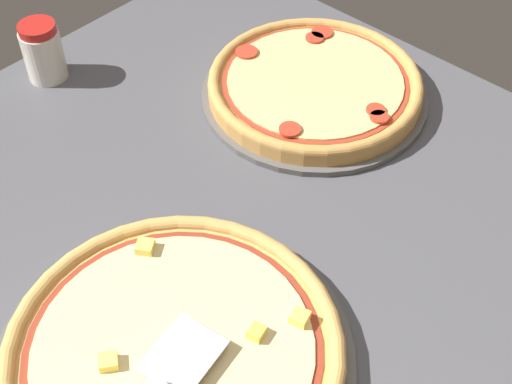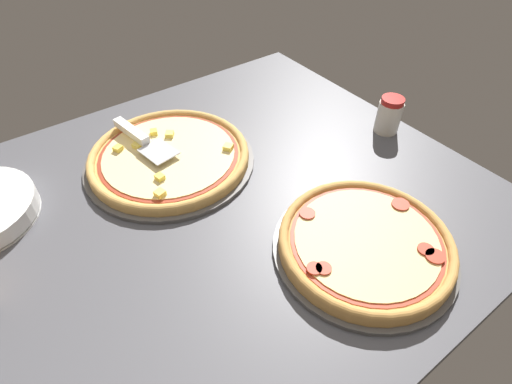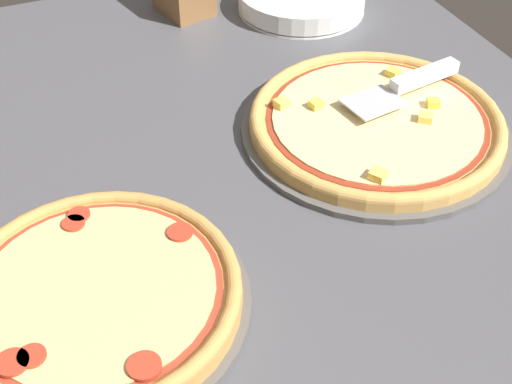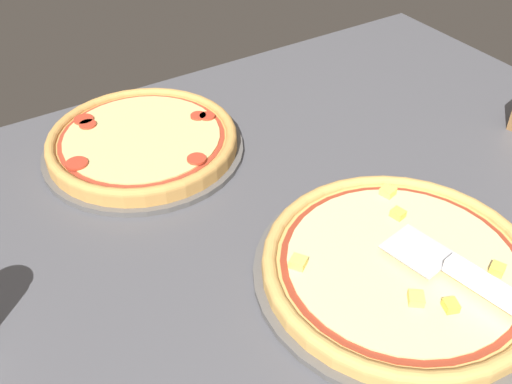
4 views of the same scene
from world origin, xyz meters
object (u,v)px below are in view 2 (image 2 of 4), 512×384
Objects in this scene: pizza_back at (366,242)px; parmesan_shaker at (389,115)px; serving_spatula at (136,135)px; pizza_front at (169,155)px.

pizza_back is 43.53cm from parmesan_shaker.
pizza_back is 60.00cm from serving_spatula.
parmesan_shaker reaches higher than pizza_back.
pizza_front is 50.21cm from pizza_back.
pizza_front is 1.15× the size of pizza_back.
pizza_back is at bearing 111.49° from serving_spatula.
parmesan_shaker is (-53.44, 21.94, 2.56)cm from pizza_front.
serving_spatula is (4.10, -8.87, 2.66)cm from pizza_front.
parmesan_shaker is (-57.54, 30.81, -0.10)cm from serving_spatula.
parmesan_shaker is at bearing 151.84° from serving_spatula.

